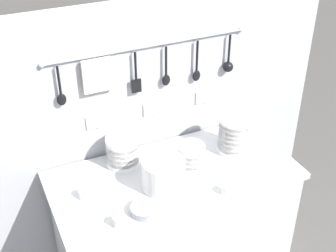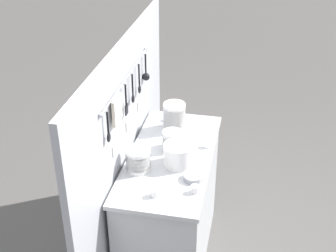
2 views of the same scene
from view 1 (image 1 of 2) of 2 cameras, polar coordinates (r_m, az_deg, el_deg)
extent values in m
cube|color=#B7BABC|center=(2.31, 0.75, -6.08)|extent=(1.21, 0.57, 0.03)
cube|color=#B7BABC|center=(2.63, 0.67, -14.17)|extent=(1.16, 0.55, 0.92)
cube|color=#A8AAB2|center=(2.58, -2.31, -3.23)|extent=(2.01, 0.04, 1.73)
cylinder|color=#93969E|center=(2.24, -2.34, 9.69)|extent=(1.02, 0.01, 0.01)
sphere|color=#93969E|center=(2.12, -15.21, 7.12)|extent=(0.02, 0.02, 0.02)
sphere|color=#93969E|center=(2.46, 8.83, 11.51)|extent=(0.02, 0.02, 0.02)
cylinder|color=black|center=(2.15, -13.14, 5.37)|extent=(0.01, 0.01, 0.14)
ellipsoid|color=black|center=(2.19, -12.84, 3.15)|extent=(0.04, 0.02, 0.06)
cylinder|color=#93969E|center=(2.13, -13.47, 7.33)|extent=(0.01, 0.01, 0.02)
cube|color=beige|center=(2.19, -8.60, 6.12)|extent=(0.14, 0.02, 0.16)
cylinder|color=#93969E|center=(2.16, -8.88, 8.28)|extent=(0.01, 0.01, 0.02)
cylinder|color=black|center=(2.24, -3.97, 7.23)|extent=(0.01, 0.01, 0.15)
cube|color=black|center=(2.29, -3.87, 4.90)|extent=(0.05, 0.01, 0.07)
cylinder|color=#93969E|center=(2.22, -4.16, 9.20)|extent=(0.01, 0.01, 0.02)
cylinder|color=black|center=(2.30, -0.24, 7.87)|extent=(0.01, 0.01, 0.15)
ellipsoid|color=black|center=(2.34, -0.23, 5.61)|extent=(0.04, 0.02, 0.06)
cylinder|color=#93969E|center=(2.27, -0.37, 9.89)|extent=(0.01, 0.01, 0.02)
cylinder|color=black|center=(2.37, 3.57, 8.46)|extent=(0.01, 0.01, 0.16)
ellipsoid|color=black|center=(2.41, 3.48, 6.14)|extent=(0.04, 0.02, 0.06)
cylinder|color=#93969E|center=(2.34, 3.50, 10.55)|extent=(0.01, 0.01, 0.02)
cylinder|color=black|center=(2.45, 7.48, 9.24)|extent=(0.01, 0.01, 0.16)
sphere|color=black|center=(2.49, 7.32, 7.17)|extent=(0.06, 0.06, 0.06)
cylinder|color=#93969E|center=(2.43, 7.47, 11.17)|extent=(0.01, 0.01, 0.02)
cube|color=white|center=(2.32, -9.12, 0.46)|extent=(0.07, 0.01, 0.07)
cube|color=white|center=(2.40, -2.24, 2.07)|extent=(0.07, 0.01, 0.07)
cube|color=white|center=(2.52, 4.13, 3.53)|extent=(0.07, 0.01, 0.07)
cylinder|color=white|center=(2.46, 7.93, -2.51)|extent=(0.16, 0.16, 0.05)
cylinder|color=white|center=(2.45, 7.98, -2.00)|extent=(0.16, 0.16, 0.05)
cylinder|color=white|center=(2.43, 8.03, -1.49)|extent=(0.16, 0.16, 0.05)
cylinder|color=white|center=(2.42, 8.07, -0.97)|extent=(0.16, 0.16, 0.05)
cylinder|color=white|center=(2.40, 8.12, -0.44)|extent=(0.16, 0.16, 0.05)
cylinder|color=white|center=(2.39, 8.17, 0.09)|extent=(0.16, 0.16, 0.05)
cylinder|color=white|center=(2.37, 8.22, 0.63)|extent=(0.16, 0.16, 0.05)
cylinder|color=white|center=(2.32, 2.77, -4.58)|extent=(0.13, 0.13, 0.05)
cylinder|color=white|center=(2.31, 2.79, -4.04)|extent=(0.13, 0.13, 0.05)
cylinder|color=white|center=(2.29, 2.81, -3.48)|extent=(0.13, 0.13, 0.05)
cylinder|color=white|center=(2.27, 2.83, -2.92)|extent=(0.13, 0.13, 0.05)
cylinder|color=white|center=(2.35, -5.50, -4.17)|extent=(0.16, 0.16, 0.05)
cylinder|color=white|center=(2.34, -5.53, -3.64)|extent=(0.16, 0.16, 0.05)
cylinder|color=white|center=(2.32, -5.57, -3.10)|extent=(0.16, 0.16, 0.05)
cylinder|color=white|center=(2.31, -5.60, -2.56)|extent=(0.16, 0.16, 0.05)
cylinder|color=white|center=(2.29, -5.64, -2.01)|extent=(0.16, 0.16, 0.05)
cylinder|color=white|center=(2.22, -0.54, -7.31)|extent=(0.20, 0.20, 0.01)
cylinder|color=white|center=(2.21, -0.55, -7.10)|extent=(0.20, 0.20, 0.01)
cylinder|color=white|center=(2.20, -0.55, -6.88)|extent=(0.20, 0.20, 0.01)
cylinder|color=white|center=(2.20, -0.55, -6.67)|extent=(0.20, 0.20, 0.01)
cylinder|color=white|center=(2.19, -0.55, -6.45)|extent=(0.20, 0.20, 0.01)
cylinder|color=white|center=(2.18, -0.55, -6.23)|extent=(0.20, 0.20, 0.01)
cylinder|color=white|center=(2.18, -0.55, -6.01)|extent=(0.20, 0.20, 0.01)
cylinder|color=white|center=(2.17, -0.55, -5.79)|extent=(0.20, 0.20, 0.01)
cylinder|color=white|center=(2.16, -0.56, -5.57)|extent=(0.20, 0.20, 0.01)
cylinder|color=white|center=(2.16, -0.56, -5.34)|extent=(0.20, 0.20, 0.01)
cylinder|color=white|center=(2.15, -0.56, -5.12)|extent=(0.20, 0.20, 0.01)
cylinder|color=white|center=(2.14, -0.56, -4.89)|extent=(0.20, 0.20, 0.01)
cylinder|color=white|center=(2.14, -0.56, -4.66)|extent=(0.20, 0.20, 0.01)
cylinder|color=white|center=(2.13, -0.56, -4.43)|extent=(0.20, 0.20, 0.01)
cylinder|color=#93969E|center=(2.08, -2.91, -10.12)|extent=(0.13, 0.13, 0.03)
cylinder|color=white|center=(2.18, 7.24, -7.71)|extent=(0.05, 0.05, 0.05)
cylinder|color=white|center=(2.02, -6.01, -11.48)|extent=(0.05, 0.05, 0.05)
cylinder|color=white|center=(2.18, -10.18, -8.13)|extent=(0.05, 0.05, 0.05)
cylinder|color=white|center=(2.56, 9.52, -1.18)|extent=(0.05, 0.05, 0.05)
camera|label=2|loc=(2.16, -89.75, 11.55)|focal=50.00mm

